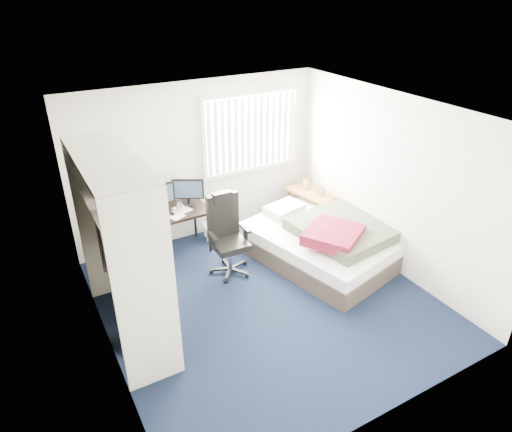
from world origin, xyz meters
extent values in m
plane|color=black|center=(0.00, 0.00, 0.00)|extent=(4.20, 4.20, 0.00)
plane|color=silver|center=(0.00, 2.10, 1.25)|extent=(4.00, 0.00, 4.00)
plane|color=silver|center=(0.00, -2.10, 1.25)|extent=(4.00, 0.00, 4.00)
plane|color=silver|center=(-2.00, 0.00, 1.25)|extent=(0.00, 4.20, 4.20)
plane|color=silver|center=(2.00, 0.00, 1.25)|extent=(0.00, 4.20, 4.20)
plane|color=white|center=(0.00, 0.00, 2.50)|extent=(4.20, 4.20, 0.00)
cube|color=white|center=(0.90, 2.08, 1.60)|extent=(1.60, 0.02, 1.20)
cube|color=beige|center=(0.90, 2.05, 2.23)|extent=(1.72, 0.06, 0.06)
cube|color=beige|center=(0.90, 2.05, 0.97)|extent=(1.72, 0.06, 0.06)
cube|color=white|center=(0.90, 2.02, 1.60)|extent=(1.60, 0.04, 1.16)
cube|color=beige|center=(-1.70, -0.60, 1.10)|extent=(0.60, 0.04, 2.20)
cube|color=beige|center=(-1.70, 1.20, 1.10)|extent=(0.60, 0.04, 2.20)
cube|color=beige|center=(-1.70, 0.30, 2.20)|extent=(0.60, 1.80, 0.04)
cube|color=beige|center=(-1.70, 0.30, 1.82)|extent=(0.56, 1.74, 0.03)
cylinder|color=silver|center=(-1.70, 0.30, 1.70)|extent=(0.03, 1.72, 0.03)
cube|color=#26262B|center=(-1.70, 0.20, 1.25)|extent=(0.38, 1.10, 0.90)
cube|color=beige|center=(-1.38, 0.75, 1.10)|extent=(0.03, 0.90, 2.20)
cube|color=white|center=(-1.70, -0.15, 1.96)|extent=(0.38, 0.30, 0.24)
cube|color=gray|center=(-1.70, 0.35, 1.95)|extent=(0.34, 0.28, 0.22)
cube|color=black|center=(-0.81, 1.73, 0.69)|extent=(1.45, 0.70, 0.04)
cylinder|color=black|center=(-1.46, 1.44, 0.33)|extent=(0.04, 0.04, 0.67)
cylinder|color=black|center=(-1.47, 1.99, 0.33)|extent=(0.04, 0.04, 0.67)
cylinder|color=black|center=(-0.15, 1.47, 0.33)|extent=(0.04, 0.04, 0.67)
cylinder|color=black|center=(-0.16, 2.02, 0.33)|extent=(0.04, 0.04, 0.67)
cube|color=white|center=(-1.27, 1.83, 0.99)|extent=(0.50, 0.04, 0.36)
cube|color=white|center=(-1.27, 1.83, 0.99)|extent=(0.45, 0.02, 0.31)
cube|color=black|center=(-0.76, 1.85, 0.97)|extent=(0.48, 0.04, 0.32)
cube|color=#1E2838|center=(-0.76, 1.85, 0.97)|extent=(0.43, 0.02, 0.27)
cube|color=black|center=(-0.31, 1.82, 0.97)|extent=(0.48, 0.04, 0.32)
cube|color=#1E2838|center=(-0.31, 1.82, 0.97)|extent=(0.43, 0.02, 0.27)
cube|color=white|center=(-0.95, 1.63, 0.72)|extent=(0.40, 0.15, 0.02)
cube|color=black|center=(-0.66, 1.64, 0.72)|extent=(0.06, 0.10, 0.02)
cylinder|color=silver|center=(-0.52, 1.69, 0.79)|extent=(0.08, 0.08, 0.16)
cube|color=white|center=(-0.81, 1.73, 0.71)|extent=(0.31, 0.29, 0.00)
cube|color=black|center=(-0.12, 0.82, 0.06)|extent=(0.57, 0.57, 0.11)
cylinder|color=silver|center=(-0.12, 0.82, 0.25)|extent=(0.06, 0.06, 0.37)
cube|color=black|center=(-0.12, 0.82, 0.46)|extent=(0.47, 0.47, 0.09)
cube|color=black|center=(-0.12, 1.03, 0.83)|extent=(0.46, 0.10, 0.65)
cube|color=black|center=(-0.12, 1.03, 1.11)|extent=(0.28, 0.12, 0.15)
cube|color=black|center=(-0.37, 0.83, 0.66)|extent=(0.07, 0.26, 0.04)
cube|color=black|center=(0.13, 0.81, 0.66)|extent=(0.07, 0.26, 0.04)
cube|color=white|center=(0.07, 1.83, 0.25)|extent=(0.36, 0.31, 0.03)
cylinder|color=white|center=(-0.06, 1.76, 0.12)|extent=(0.04, 0.04, 0.24)
cylinder|color=white|center=(-0.03, 1.93, 0.12)|extent=(0.04, 0.04, 0.24)
cylinder|color=white|center=(0.17, 1.72, 0.12)|extent=(0.04, 0.04, 0.24)
cylinder|color=white|center=(0.20, 1.89, 0.12)|extent=(0.04, 0.04, 0.24)
cube|color=brown|center=(1.75, 1.49, 0.57)|extent=(0.62, 0.94, 0.04)
cube|color=brown|center=(1.67, 1.07, 0.28)|extent=(0.05, 0.05, 0.55)
cube|color=brown|center=(1.49, 1.83, 0.28)|extent=(0.05, 0.05, 0.55)
cube|color=brown|center=(2.01, 1.15, 0.28)|extent=(0.05, 0.05, 0.55)
cube|color=brown|center=(1.83, 1.91, 0.28)|extent=(0.05, 0.05, 0.55)
cube|color=brown|center=(1.79, 1.30, 0.68)|extent=(0.05, 0.14, 0.18)
cube|color=brown|center=(1.72, 1.61, 0.68)|extent=(0.05, 0.14, 0.18)
cube|color=#383028|center=(1.25, 0.49, 0.14)|extent=(2.05, 2.44, 0.28)
cube|color=white|center=(1.25, 0.49, 0.36)|extent=(2.00, 2.39, 0.19)
cube|color=silver|center=(1.07, 1.26, 0.53)|extent=(0.68, 0.53, 0.14)
cube|color=#383C2D|center=(1.45, 0.28, 0.53)|extent=(1.36, 1.46, 0.18)
cube|color=#520E11|center=(1.14, 0.11, 0.62)|extent=(1.00, 0.99, 0.16)
cube|color=tan|center=(-1.65, 0.08, 0.17)|extent=(0.50, 0.41, 0.33)
camera|label=1|loc=(-2.49, -4.15, 3.79)|focal=32.00mm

